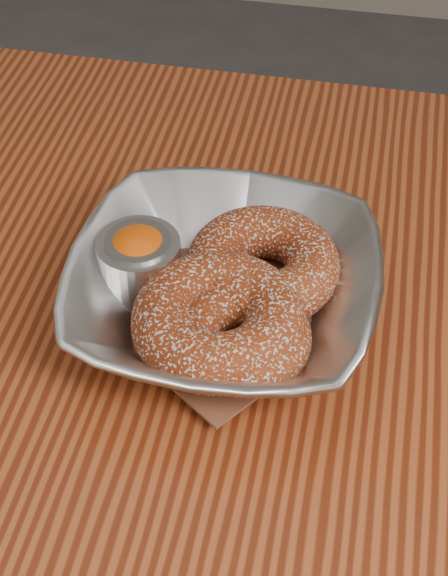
% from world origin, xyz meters
% --- Properties ---
extents(table, '(1.20, 0.80, 0.75)m').
position_xyz_m(table, '(0.00, 0.00, 0.65)').
color(table, brown).
rests_on(table, ground_plane).
extents(serving_bowl, '(0.21, 0.21, 0.05)m').
position_xyz_m(serving_bowl, '(-0.10, 0.08, 0.78)').
color(serving_bowl, '#B8BABF').
rests_on(serving_bowl, table).
extents(parchment, '(0.20, 0.20, 0.00)m').
position_xyz_m(parchment, '(-0.10, 0.08, 0.76)').
color(parchment, brown).
rests_on(parchment, table).
extents(donut_back, '(0.12, 0.12, 0.04)m').
position_xyz_m(donut_back, '(-0.07, 0.11, 0.78)').
color(donut_back, maroon).
rests_on(donut_back, parchment).
extents(donut_front, '(0.13, 0.13, 0.04)m').
position_xyz_m(donut_front, '(-0.09, 0.05, 0.78)').
color(donut_front, maroon).
rests_on(donut_front, parchment).
extents(donut_extra, '(0.09, 0.09, 0.03)m').
position_xyz_m(donut_extra, '(-0.08, 0.04, 0.78)').
color(donut_extra, maroon).
rests_on(donut_extra, parchment).
extents(ramekin, '(0.06, 0.06, 0.05)m').
position_xyz_m(ramekin, '(-0.16, 0.09, 0.78)').
color(ramekin, '#B8BABF').
rests_on(ramekin, table).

